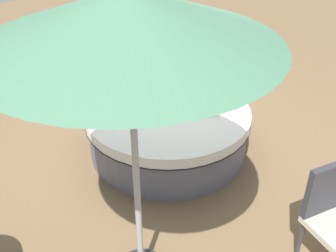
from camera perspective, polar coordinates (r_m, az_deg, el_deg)
ground_plane at (r=5.05m, az=0.00°, el=-3.35°), size 16.00×16.00×0.00m
round_bed at (r=4.88m, az=0.00°, el=-0.51°), size 1.97×1.97×0.58m
throw_pillow_0 at (r=4.79m, az=6.79°, el=3.67°), size 0.53×0.40×0.17m
throw_pillow_1 at (r=5.15m, az=3.68°, el=6.37°), size 0.44×0.33×0.22m
throw_pillow_2 at (r=5.18m, az=-2.06°, el=6.45°), size 0.43×0.40×0.20m
patio_umbrella at (r=2.35m, az=-5.77°, el=14.52°), size 1.85×1.85×2.44m
side_table at (r=6.61m, az=-1.73°, el=8.10°), size 0.45×0.45×0.44m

